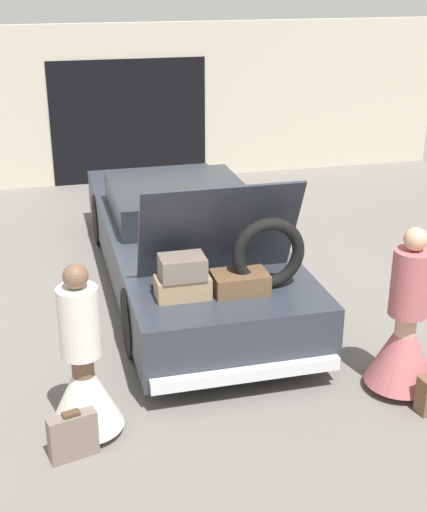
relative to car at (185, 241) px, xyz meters
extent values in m
plane|color=slate|center=(0.00, 0.01, -0.57)|extent=(40.00, 40.00, 0.00)
cube|color=beige|center=(0.00, 4.79, 0.83)|extent=(12.00, 0.12, 2.80)
cube|color=black|center=(0.00, 4.72, 0.53)|extent=(2.80, 0.02, 2.20)
cube|color=#2D333D|center=(0.00, 0.01, -0.08)|extent=(1.88, 5.35, 0.62)
cube|color=#1E2328|center=(0.00, 0.34, 0.42)|extent=(1.66, 1.71, 0.38)
cylinder|color=black|center=(-0.87, 1.67, -0.21)|extent=(0.18, 0.71, 0.71)
cylinder|color=black|center=(0.87, 1.67, -0.21)|extent=(0.18, 0.71, 0.71)
cylinder|color=black|center=(-0.87, -1.59, -0.21)|extent=(0.18, 0.71, 0.71)
cylinder|color=black|center=(0.87, -1.59, -0.21)|extent=(0.18, 0.71, 0.71)
cube|color=silver|center=(0.00, -2.70, -0.29)|extent=(1.79, 0.10, 0.12)
cube|color=#2D333D|center=(0.00, -1.69, 0.74)|extent=(1.60, 0.49, 1.04)
cube|color=#9E8460|center=(-0.45, -2.03, 0.33)|extent=(0.51, 0.28, 0.21)
cube|color=brown|center=(0.12, -2.03, 0.33)|extent=(0.53, 0.36, 0.19)
cube|color=#75665B|center=(-0.45, -2.03, 0.54)|extent=(0.42, 0.31, 0.21)
torus|color=black|center=(0.40, -2.03, 0.59)|extent=(0.73, 0.12, 0.73)
cylinder|color=brown|center=(-1.46, -2.81, -0.19)|extent=(0.18, 0.18, 0.76)
cone|color=silver|center=(-1.46, -2.81, -0.15)|extent=(0.64, 0.64, 0.68)
cylinder|color=silver|center=(-1.46, -2.81, 0.49)|extent=(0.34, 0.34, 0.60)
sphere|color=brown|center=(-1.46, -2.81, 0.90)|extent=(0.21, 0.21, 0.21)
cylinder|color=tan|center=(1.46, -2.85, -0.17)|extent=(0.19, 0.19, 0.79)
cone|color=#B25B60|center=(1.46, -2.85, -0.13)|extent=(0.67, 0.67, 0.71)
cylinder|color=#B25B60|center=(1.46, -2.85, 0.53)|extent=(0.35, 0.35, 0.62)
sphere|color=tan|center=(1.46, -2.85, 0.95)|extent=(0.21, 0.21, 0.21)
cube|color=#75665B|center=(-1.60, -3.13, -0.37)|extent=(0.42, 0.22, 0.40)
cube|color=#4C3823|center=(-1.60, -3.13, -0.15)|extent=(0.15, 0.11, 0.02)
camera|label=1|loc=(-1.67, -8.03, 3.17)|focal=50.00mm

